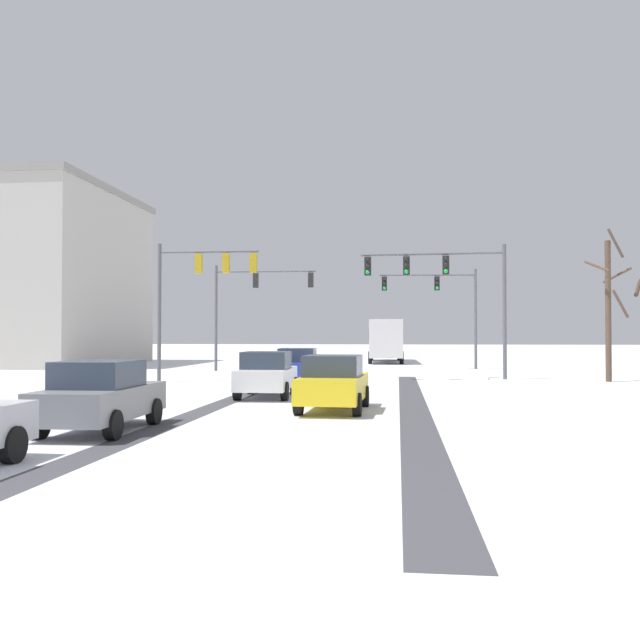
{
  "coord_description": "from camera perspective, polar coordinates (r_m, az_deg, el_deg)",
  "views": [
    {
      "loc": [
        3.06,
        -7.74,
        2.21
      ],
      "look_at": [
        0.0,
        18.89,
        2.8
      ],
      "focal_mm": 38.07,
      "sensor_mm": 36.0,
      "label": 1
    }
  ],
  "objects": [
    {
      "name": "ground_plane",
      "position": [
        8.61,
        -15.11,
        -16.09
      ],
      "size": [
        300.0,
        300.0,
        0.0
      ],
      "primitive_type": "plane",
      "color": "silver"
    },
    {
      "name": "wheel_track_left_lane",
      "position": [
        21.35,
        7.87,
        -7.18
      ],
      "size": [
        0.87,
        29.69,
        0.01
      ],
      "primitive_type": "cube",
      "color": "#424247",
      "rests_on": "ground"
    },
    {
      "name": "wheel_track_right_lane",
      "position": [
        22.07,
        -8.3,
        -6.98
      ],
      "size": [
        0.76,
        29.69,
        0.01
      ],
      "primitive_type": "cube",
      "color": "#424247",
      "rests_on": "ground"
    },
    {
      "name": "sidewalk_kerb_right",
      "position": [
        21.0,
        24.49,
        -7.02
      ],
      "size": [
        4.0,
        29.69,
        0.12
      ],
      "primitive_type": "cube",
      "color": "white",
      "rests_on": "ground"
    },
    {
      "name": "traffic_signal_near_left",
      "position": [
        32.25,
        -10.16,
        3.27
      ],
      "size": [
        4.8,
        0.45,
        6.5
      ],
      "color": "#56565B",
      "rests_on": "ground"
    },
    {
      "name": "traffic_signal_far_right",
      "position": [
        44.7,
        10.2,
        1.89
      ],
      "size": [
        6.28,
        0.81,
        6.5
      ],
      "color": "#56565B",
      "rests_on": "ground"
    },
    {
      "name": "traffic_signal_near_right",
      "position": [
        32.99,
        10.49,
        3.29
      ],
      "size": [
        6.89,
        0.53,
        6.5
      ],
      "color": "#56565B",
      "rests_on": "ground"
    },
    {
      "name": "traffic_signal_far_left",
      "position": [
        41.84,
        -5.84,
        2.09
      ],
      "size": [
        6.27,
        0.48,
        6.5
      ],
      "color": "#56565B",
      "rests_on": "ground"
    },
    {
      "name": "car_blue_lead",
      "position": [
        30.21,
        -1.89,
        -3.9
      ],
      "size": [
        1.98,
        4.18,
        1.62
      ],
      "color": "#233899",
      "rests_on": "ground"
    },
    {
      "name": "car_white_second",
      "position": [
        24.18,
        -4.49,
        -4.56
      ],
      "size": [
        1.94,
        4.16,
        1.62
      ],
      "color": "silver",
      "rests_on": "ground"
    },
    {
      "name": "car_yellow_cab_third",
      "position": [
        19.8,
        1.14,
        -5.29
      ],
      "size": [
        1.95,
        4.16,
        1.62
      ],
      "color": "yellow",
      "rests_on": "ground"
    },
    {
      "name": "car_grey_fourth",
      "position": [
        16.4,
        -17.96,
        -6.07
      ],
      "size": [
        1.89,
        4.13,
        1.62
      ],
      "color": "slate",
      "rests_on": "ground"
    },
    {
      "name": "bus_oncoming",
      "position": [
        55.55,
        5.52,
        -1.48
      ],
      "size": [
        2.89,
        11.06,
        3.38
      ],
      "color": "silver",
      "rests_on": "ground"
    },
    {
      "name": "bare_tree_sidewalk_far",
      "position": [
        34.82,
        23.12,
        1.18
      ],
      "size": [
        2.11,
        2.09,
        7.18
      ],
      "color": "brown",
      "rests_on": "ground"
    }
  ]
}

